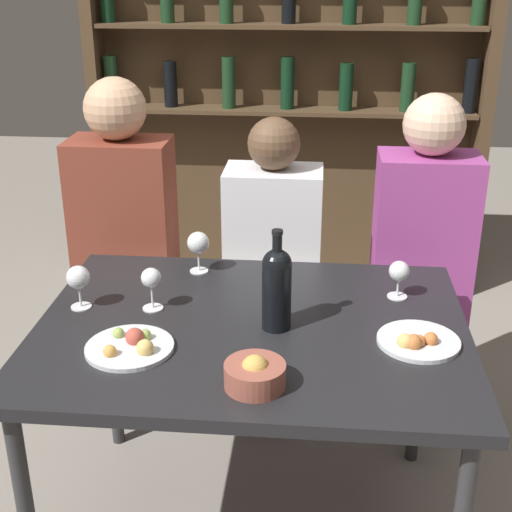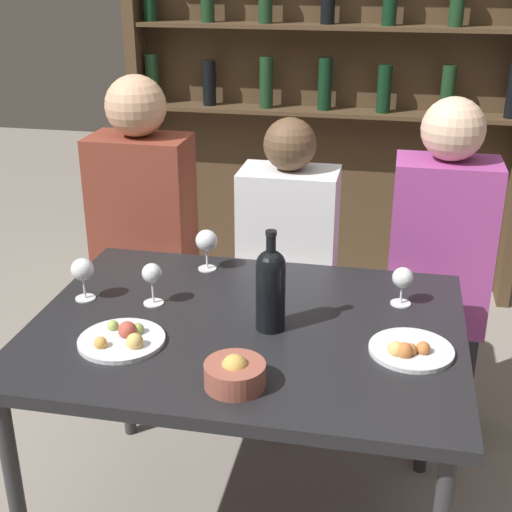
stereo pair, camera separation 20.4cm
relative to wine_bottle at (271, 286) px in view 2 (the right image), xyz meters
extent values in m
cube|color=black|center=(-0.07, 0.01, -0.15)|extent=(1.20, 0.90, 0.04)
cylinder|color=#2D2D30|center=(-0.61, -0.38, -0.51)|extent=(0.04, 0.04, 0.69)
cylinder|color=#2D2D30|center=(-0.61, 0.40, -0.51)|extent=(0.04, 0.04, 0.69)
cylinder|color=#2D2D30|center=(0.47, 0.40, -0.51)|extent=(0.04, 0.04, 0.69)
cube|color=#4C3823|center=(-0.07, 1.95, 0.10)|extent=(1.93, 0.02, 1.91)
cube|color=#4C3823|center=(-1.04, 1.84, 0.10)|extent=(0.06, 0.18, 1.91)
cube|color=#4C3823|center=(-0.07, 1.84, 0.09)|extent=(1.85, 0.18, 0.02)
cylinder|color=#19381E|center=(-0.96, 1.84, 0.23)|extent=(0.07, 0.07, 0.25)
cylinder|color=black|center=(-0.66, 1.85, 0.21)|extent=(0.07, 0.07, 0.22)
cylinder|color=#19381E|center=(-0.36, 1.84, 0.23)|extent=(0.07, 0.07, 0.25)
cylinder|color=black|center=(-0.07, 1.85, 0.23)|extent=(0.07, 0.07, 0.25)
cylinder|color=black|center=(0.22, 1.84, 0.22)|extent=(0.07, 0.07, 0.23)
cylinder|color=#19381E|center=(0.52, 1.84, 0.22)|extent=(0.07, 0.07, 0.23)
cube|color=#4C3823|center=(-0.07, 1.84, 0.50)|extent=(1.85, 0.18, 0.02)
cylinder|color=#19381E|center=(0.52, 1.84, 0.62)|extent=(0.07, 0.07, 0.23)
cylinder|color=black|center=(0.00, 0.00, -0.03)|extent=(0.08, 0.08, 0.19)
sphere|color=black|center=(0.00, 0.00, 0.06)|extent=(0.08, 0.08, 0.08)
cylinder|color=black|center=(0.00, 0.00, 0.10)|extent=(0.03, 0.03, 0.08)
cylinder|color=black|center=(0.00, 0.00, 0.15)|extent=(0.03, 0.03, 0.01)
cylinder|color=silver|center=(0.35, 0.22, -0.13)|extent=(0.06, 0.06, 0.00)
cylinder|color=silver|center=(0.35, 0.22, -0.09)|extent=(0.01, 0.01, 0.06)
sphere|color=silver|center=(0.35, 0.22, -0.04)|extent=(0.06, 0.06, 0.06)
cylinder|color=silver|center=(-0.57, 0.07, -0.13)|extent=(0.06, 0.06, 0.00)
cylinder|color=silver|center=(-0.57, 0.07, -0.09)|extent=(0.01, 0.01, 0.07)
sphere|color=silver|center=(-0.57, 0.07, -0.03)|extent=(0.07, 0.07, 0.07)
cylinder|color=silver|center=(-0.36, 0.08, -0.13)|extent=(0.06, 0.06, 0.00)
cylinder|color=silver|center=(-0.36, 0.08, -0.08)|extent=(0.01, 0.01, 0.08)
sphere|color=silver|center=(-0.36, 0.08, -0.03)|extent=(0.06, 0.06, 0.06)
cylinder|color=silver|center=(-0.27, 0.35, -0.13)|extent=(0.06, 0.06, 0.00)
cylinder|color=silver|center=(-0.27, 0.35, -0.09)|extent=(0.01, 0.01, 0.08)
sphere|color=silver|center=(-0.27, 0.35, -0.03)|extent=(0.07, 0.07, 0.07)
cylinder|color=silver|center=(0.38, -0.05, -0.12)|extent=(0.22, 0.22, 0.01)
sphere|color=#C67038|center=(0.41, -0.07, -0.10)|extent=(0.04, 0.04, 0.04)
sphere|color=#E5BC66|center=(0.34, -0.09, -0.10)|extent=(0.04, 0.04, 0.04)
sphere|color=#C67038|center=(0.36, -0.09, -0.10)|extent=(0.04, 0.04, 0.04)
sphere|color=#C67038|center=(0.38, -0.08, -0.11)|extent=(0.03, 0.03, 0.03)
cylinder|color=silver|center=(-0.37, -0.16, -0.12)|extent=(0.23, 0.23, 0.01)
sphere|color=#99B256|center=(-0.41, -0.11, -0.11)|extent=(0.03, 0.03, 0.03)
sphere|color=gold|center=(-0.41, -0.21, -0.11)|extent=(0.03, 0.03, 0.03)
sphere|color=#99B256|center=(-0.34, -0.12, -0.11)|extent=(0.03, 0.03, 0.03)
sphere|color=#E5BC66|center=(-0.32, -0.19, -0.10)|extent=(0.04, 0.04, 0.04)
sphere|color=#B74C3D|center=(-0.36, -0.14, -0.10)|extent=(0.05, 0.05, 0.05)
cylinder|color=#995142|center=(-0.03, -0.29, -0.10)|extent=(0.15, 0.15, 0.06)
sphere|color=gold|center=(-0.03, -0.29, -0.08)|extent=(0.07, 0.07, 0.07)
cube|color=#26262B|center=(-0.60, 0.65, -0.63)|extent=(0.32, 0.22, 0.45)
cube|color=brown|center=(-0.60, 0.65, -0.09)|extent=(0.36, 0.22, 0.63)
sphere|color=tan|center=(-0.60, 0.65, 0.33)|extent=(0.22, 0.22, 0.22)
cube|color=#26262B|center=(-0.05, 0.65, -0.63)|extent=(0.31, 0.22, 0.45)
cube|color=white|center=(-0.05, 0.65, -0.14)|extent=(0.34, 0.22, 0.54)
sphere|color=brown|center=(-0.05, 0.65, 0.22)|extent=(0.18, 0.18, 0.18)
cube|color=#26262B|center=(0.48, 0.65, -0.63)|extent=(0.31, 0.22, 0.45)
cube|color=#9E3F8C|center=(0.48, 0.65, -0.11)|extent=(0.34, 0.22, 0.60)
sphere|color=beige|center=(0.48, 0.65, 0.30)|extent=(0.21, 0.21, 0.21)
camera|label=1|loc=(0.10, -1.73, 0.82)|focal=50.00mm
camera|label=2|loc=(0.30, -1.70, 0.82)|focal=50.00mm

